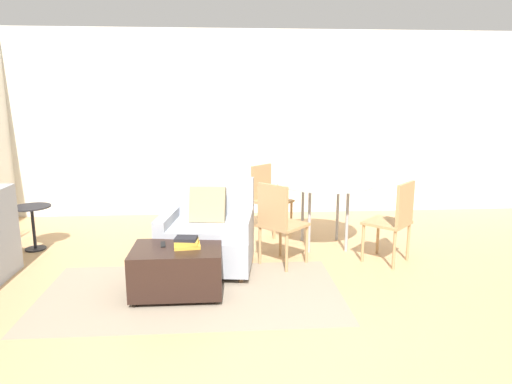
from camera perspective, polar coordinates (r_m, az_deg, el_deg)
The scene contains 12 objects.
ground_plane at distance 3.60m, azimuth 0.15°, elevation -17.73°, with size 20.00×20.00×0.00m, color tan.
wall_back at distance 6.95m, azimuth -2.22°, elevation 8.47°, with size 12.00×0.06×2.75m.
area_rug at distance 4.35m, azimuth -8.02°, elevation -12.39°, with size 2.74×1.47×0.01m.
armchair at distance 4.82m, azimuth -6.09°, elevation -5.42°, with size 1.03×0.94×0.92m.
ottoman at distance 4.26m, azimuth -9.80°, elevation -9.45°, with size 0.80×0.59×0.44m.
book_stack at distance 4.17m, azimuth -8.65°, elevation -6.28°, with size 0.25×0.19×0.10m.
tv_remote_primary at distance 4.29m, azimuth -11.55°, elevation -6.44°, with size 0.06×0.16×0.01m.
side_table at distance 5.95m, azimuth -26.14°, elevation -3.06°, with size 0.43×0.43×0.53m.
dining_table at distance 5.48m, azimuth 8.60°, elevation 0.23°, with size 1.14×1.14×0.77m.
dining_chair_near_left at distance 4.81m, azimuth 2.84°, elevation -3.38°, with size 0.59×0.59×0.90m.
dining_chair_near_right at distance 5.11m, azimuth 16.98°, elevation -2.97°, with size 0.59×0.59×0.90m.
dining_chair_far_left at distance 6.02m, azimuth 1.40°, elevation -0.28°, with size 0.59×0.59×0.90m.
Camera 1 is at (-0.24, -3.12, 1.77)m, focal length 32.00 mm.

